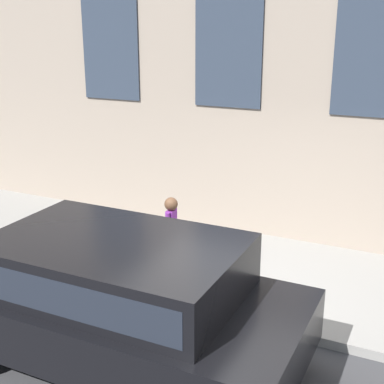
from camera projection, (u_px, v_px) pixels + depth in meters
ground_plane at (225, 323)px, 6.75m from camera, size 80.00×80.00×0.00m
sidewalk at (260, 274)px, 7.93m from camera, size 2.78×60.00×0.12m
fire_hydrant at (214, 262)px, 7.19m from camera, size 0.36×0.47×0.85m
person at (171, 229)px, 7.57m from camera, size 0.29×0.19×1.18m
parked_truck_black_near at (113, 292)px, 5.75m from camera, size 1.91×4.24×1.48m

